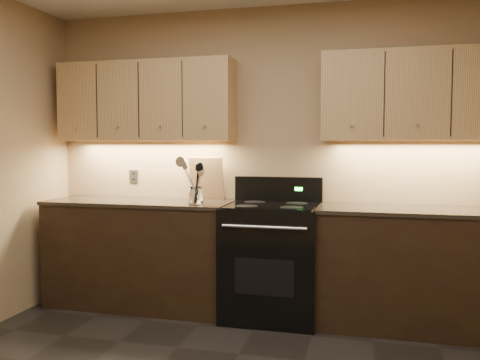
% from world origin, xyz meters
% --- Properties ---
extents(wall_back, '(4.00, 0.04, 2.60)m').
position_xyz_m(wall_back, '(0.00, 2.00, 1.30)').
color(wall_back, '#A47E60').
rests_on(wall_back, ground).
extents(counter_left, '(1.62, 0.62, 0.93)m').
position_xyz_m(counter_left, '(-1.10, 1.70, 0.47)').
color(counter_left, black).
rests_on(counter_left, ground).
extents(counter_right, '(1.46, 0.62, 0.93)m').
position_xyz_m(counter_right, '(1.18, 1.70, 0.47)').
color(counter_right, black).
rests_on(counter_right, ground).
extents(stove, '(0.76, 0.68, 1.14)m').
position_xyz_m(stove, '(0.08, 1.68, 0.48)').
color(stove, black).
rests_on(stove, ground).
extents(upper_cab_left, '(1.60, 0.30, 0.70)m').
position_xyz_m(upper_cab_left, '(-1.10, 1.85, 1.80)').
color(upper_cab_left, tan).
rests_on(upper_cab_left, wall_back).
extents(upper_cab_right, '(1.44, 0.30, 0.70)m').
position_xyz_m(upper_cab_right, '(1.18, 1.85, 1.80)').
color(upper_cab_right, tan).
rests_on(upper_cab_right, wall_back).
extents(outlet_plate, '(0.08, 0.01, 0.12)m').
position_xyz_m(outlet_plate, '(-1.30, 1.99, 1.12)').
color(outlet_plate, '#B2B5BA').
rests_on(outlet_plate, wall_back).
extents(utensil_crock, '(0.14, 0.14, 0.14)m').
position_xyz_m(utensil_crock, '(-0.53, 1.56, 1.00)').
color(utensil_crock, white).
rests_on(utensil_crock, counter_left).
extents(cutting_board, '(0.31, 0.12, 0.38)m').
position_xyz_m(cutting_board, '(-0.57, 1.94, 1.12)').
color(cutting_board, tan).
rests_on(cutting_board, counter_left).
extents(wooden_spoon, '(0.13, 0.07, 0.30)m').
position_xyz_m(wooden_spoon, '(-0.55, 1.55, 1.09)').
color(wooden_spoon, tan).
rests_on(wooden_spoon, utensil_crock).
extents(black_spoon, '(0.12, 0.09, 0.33)m').
position_xyz_m(black_spoon, '(-0.55, 1.59, 1.11)').
color(black_spoon, black).
rests_on(black_spoon, utensil_crock).
extents(black_turner, '(0.11, 0.14, 0.34)m').
position_xyz_m(black_turner, '(-0.53, 1.53, 1.11)').
color(black_turner, black).
rests_on(black_turner, utensil_crock).
extents(steel_spatula, '(0.24, 0.10, 0.37)m').
position_xyz_m(steel_spatula, '(-0.51, 1.58, 1.13)').
color(steel_spatula, silver).
rests_on(steel_spatula, utensil_crock).
extents(steel_skimmer, '(0.29, 0.15, 0.40)m').
position_xyz_m(steel_skimmer, '(-0.50, 1.55, 1.15)').
color(steel_skimmer, silver).
rests_on(steel_skimmer, utensil_crock).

